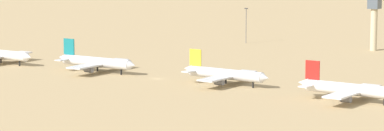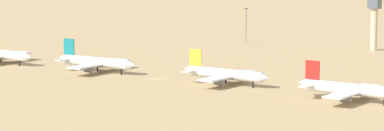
# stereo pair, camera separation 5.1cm
# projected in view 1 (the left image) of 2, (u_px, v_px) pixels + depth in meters

# --- Properties ---
(ground) EXTENTS (4000.00, 4000.00, 0.00)m
(ground) POSITION_uv_depth(u_px,v_px,m) (157.00, 79.00, 357.35)
(ground) COLOR tan
(parked_jet_teal_3) EXTENTS (38.58, 32.35, 12.76)m
(parked_jet_teal_3) POSITION_uv_depth(u_px,v_px,m) (96.00, 62.00, 373.26)
(parked_jet_teal_3) COLOR silver
(parked_jet_teal_3) RESTS_ON ground
(parked_jet_yellow_4) EXTENTS (36.97, 30.94, 12.24)m
(parked_jet_yellow_4) POSITION_uv_depth(u_px,v_px,m) (225.00, 74.00, 342.46)
(parked_jet_yellow_4) COLOR silver
(parked_jet_yellow_4) RESTS_ON ground
(parked_jet_red_5) EXTENTS (38.10, 31.86, 12.62)m
(parked_jet_red_5) POSITION_uv_depth(u_px,v_px,m) (349.00, 89.00, 308.23)
(parked_jet_red_5) COLOR white
(parked_jet_red_5) RESTS_ON ground
(control_tower) EXTENTS (5.20, 5.20, 25.53)m
(control_tower) POSITION_uv_depth(u_px,v_px,m) (374.00, 18.00, 441.79)
(control_tower) COLOR #C6B793
(control_tower) RESTS_ON ground
(light_pole_west) EXTENTS (1.80, 0.50, 17.92)m
(light_pole_west) POSITION_uv_depth(u_px,v_px,m) (246.00, 23.00, 472.46)
(light_pole_west) COLOR #59595E
(light_pole_west) RESTS_ON ground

